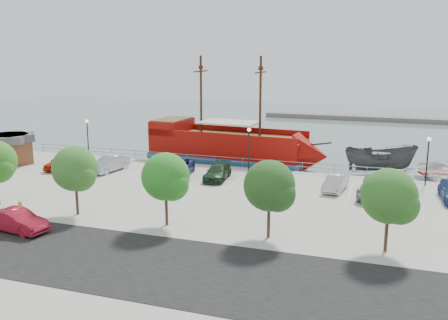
% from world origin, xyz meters
% --- Properties ---
extents(ground, '(160.00, 160.00, 0.00)m').
position_xyz_m(ground, '(0.00, 0.00, -1.00)').
color(ground, slate).
extents(land_slab, '(100.00, 58.00, 1.20)m').
position_xyz_m(land_slab, '(0.00, -21.00, -0.60)').
color(land_slab, '#AEAB9B').
rests_on(land_slab, ground).
extents(street, '(100.00, 8.00, 0.04)m').
position_xyz_m(street, '(0.00, -16.00, 0.01)').
color(street, black).
rests_on(street, land_slab).
extents(sidewalk, '(100.00, 4.00, 0.05)m').
position_xyz_m(sidewalk, '(0.00, -10.00, 0.01)').
color(sidewalk, '#B3AFA4').
rests_on(sidewalk, land_slab).
extents(seawall_railing, '(50.00, 0.06, 1.00)m').
position_xyz_m(seawall_railing, '(0.00, 7.80, 0.53)').
color(seawall_railing, slate).
rests_on(seawall_railing, land_slab).
extents(far_shore, '(40.00, 3.00, 0.80)m').
position_xyz_m(far_shore, '(10.00, 55.00, -0.60)').
color(far_shore, '#66625E').
rests_on(far_shore, ground).
extents(pirate_ship, '(20.00, 6.86, 12.49)m').
position_xyz_m(pirate_ship, '(-2.47, 11.68, 1.09)').
color(pirate_ship, '#910B05').
rests_on(pirate_ship, ground).
extents(patrol_boat, '(7.74, 4.47, 2.82)m').
position_xyz_m(patrol_boat, '(12.09, 13.26, 0.41)').
color(patrol_boat, '#414244').
rests_on(patrol_boat, ground).
extents(speedboat, '(7.61, 9.17, 1.64)m').
position_xyz_m(speedboat, '(17.70, 11.36, -0.18)').
color(speedboat, white).
rests_on(speedboat, ground).
extents(dock_west, '(6.91, 3.20, 0.38)m').
position_xyz_m(dock_west, '(-14.87, 9.20, -0.81)').
color(dock_west, gray).
rests_on(dock_west, ground).
extents(dock_mid, '(7.32, 3.74, 0.40)m').
position_xyz_m(dock_mid, '(7.61, 9.20, -0.80)').
color(dock_mid, gray).
rests_on(dock_mid, ground).
extents(dock_east, '(6.30, 1.99, 0.36)m').
position_xyz_m(dock_east, '(16.16, 9.20, -0.82)').
color(dock_east, gray).
rests_on(dock_east, ground).
extents(shed, '(5.03, 5.03, 3.12)m').
position_xyz_m(shed, '(-24.15, 1.66, 1.66)').
color(shed, brown).
rests_on(shed, land_slab).
extents(street_sedan, '(4.60, 2.12, 1.46)m').
position_xyz_m(street_sedan, '(-9.74, -14.12, 0.73)').
color(street_sedan, maroon).
rests_on(street_sedan, street).
extents(fire_hydrant, '(0.28, 0.28, 0.82)m').
position_xyz_m(fire_hydrant, '(-12.32, -10.80, 0.45)').
color(fire_hydrant, orange).
rests_on(fire_hydrant, sidewalk).
extents(lamp_post_left, '(0.36, 0.36, 4.28)m').
position_xyz_m(lamp_post_left, '(-18.00, 6.50, 2.94)').
color(lamp_post_left, black).
rests_on(lamp_post_left, land_slab).
extents(lamp_post_mid, '(0.36, 0.36, 4.28)m').
position_xyz_m(lamp_post_mid, '(0.00, 6.50, 2.94)').
color(lamp_post_mid, black).
rests_on(lamp_post_mid, land_slab).
extents(lamp_post_right, '(0.36, 0.36, 4.28)m').
position_xyz_m(lamp_post_right, '(16.00, 6.50, 2.94)').
color(lamp_post_right, black).
rests_on(lamp_post_right, land_slab).
extents(tree_c, '(3.30, 3.20, 5.00)m').
position_xyz_m(tree_c, '(-7.85, -10.07, 3.30)').
color(tree_c, '#473321').
rests_on(tree_c, sidewalk).
extents(tree_d, '(3.30, 3.20, 5.00)m').
position_xyz_m(tree_d, '(-0.85, -10.07, 3.30)').
color(tree_d, '#473321').
rests_on(tree_d, sidewalk).
extents(tree_e, '(3.30, 3.20, 5.00)m').
position_xyz_m(tree_e, '(6.15, -10.07, 3.30)').
color(tree_e, '#473321').
rests_on(tree_e, sidewalk).
extents(tree_f, '(3.30, 3.20, 5.00)m').
position_xyz_m(tree_f, '(13.15, -10.07, 3.30)').
color(tree_f, '#473321').
rests_on(tree_f, sidewalk).
extents(parked_car_a, '(1.71, 4.15, 1.41)m').
position_xyz_m(parked_car_a, '(-17.86, 1.50, 0.70)').
color(parked_car_a, '#B22607').
rests_on(parked_car_a, land_slab).
extents(parked_car_b, '(2.26, 4.73, 1.50)m').
position_xyz_m(parked_car_b, '(-12.82, 2.18, 0.75)').
color(parked_car_b, '#AFB7C4').
rests_on(parked_car_b, land_slab).
extents(parked_car_c, '(3.66, 5.99, 1.55)m').
position_xyz_m(parked_car_c, '(-5.80, 2.55, 0.78)').
color(parked_car_c, navy).
rests_on(parked_car_c, land_slab).
extents(parked_car_d, '(2.24, 4.73, 1.33)m').
position_xyz_m(parked_car_d, '(-1.84, 2.65, 0.67)').
color(parked_car_d, '#1C3B21').
rests_on(parked_car_d, land_slab).
extents(parked_car_f, '(1.94, 4.20, 1.33)m').
position_xyz_m(parked_car_f, '(8.76, 2.28, 0.67)').
color(parked_car_f, silver).
rests_on(parked_car_f, land_slab).
extents(parked_car_g, '(3.03, 5.79, 1.55)m').
position_xyz_m(parked_car_g, '(12.08, 1.27, 0.78)').
color(parked_car_g, slate).
rests_on(parked_car_g, land_slab).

